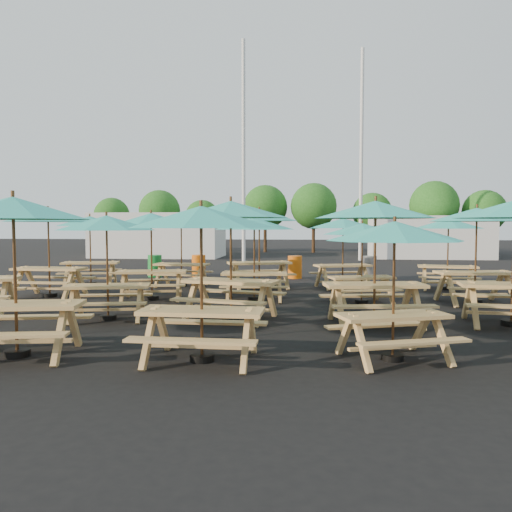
# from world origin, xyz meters

# --- Properties ---
(ground) EXTENTS (120.00, 120.00, 0.00)m
(ground) POSITION_xyz_m (0.00, 0.00, 0.00)
(ground) COLOR black
(ground) RESTS_ON ground
(picnic_unit_2) EXTENTS (2.41, 2.41, 2.47)m
(picnic_unit_2) POSITION_xyz_m (-5.66, 0.06, 2.15)
(picnic_unit_2) COLOR tan
(picnic_unit_2) RESTS_ON ground
(picnic_unit_3) EXTENTS (2.66, 2.66, 2.33)m
(picnic_unit_3) POSITION_xyz_m (-5.74, 2.90, 2.03)
(picnic_unit_3) COLOR tan
(picnic_unit_3) RESTS_ON ground
(picnic_unit_4) EXTENTS (2.74, 2.74, 2.45)m
(picnic_unit_4) POSITION_xyz_m (-2.86, -6.06, 2.13)
(picnic_unit_4) COLOR tan
(picnic_unit_4) RESTS_ON ground
(picnic_unit_5) EXTENTS (2.56, 2.56, 2.23)m
(picnic_unit_5) POSITION_xyz_m (-2.68, -3.02, 1.94)
(picnic_unit_5) COLOR tan
(picnic_unit_5) RESTS_ON ground
(picnic_unit_6) EXTENTS (2.67, 2.67, 2.35)m
(picnic_unit_6) POSITION_xyz_m (-2.65, -0.13, 2.05)
(picnic_unit_6) COLOR tan
(picnic_unit_6) RESTS_ON ground
(picnic_unit_7) EXTENTS (2.31, 2.31, 2.25)m
(picnic_unit_7) POSITION_xyz_m (-2.61, 2.85, 1.96)
(picnic_unit_7) COLOR tan
(picnic_unit_7) RESTS_ON ground
(picnic_unit_8) EXTENTS (2.25, 2.25, 2.30)m
(picnic_unit_8) POSITION_xyz_m (-0.01, -6.01, 2.00)
(picnic_unit_8) COLOR tan
(picnic_unit_8) RESTS_ON ground
(picnic_unit_9) EXTENTS (2.91, 2.91, 2.54)m
(picnic_unit_9) POSITION_xyz_m (-0.09, -2.74, 2.21)
(picnic_unit_9) COLOR tan
(picnic_unit_9) RESTS_ON ground
(picnic_unit_10) EXTENTS (2.30, 2.30, 2.22)m
(picnic_unit_10) POSITION_xyz_m (0.10, 0.06, 1.94)
(picnic_unit_10) COLOR tan
(picnic_unit_10) RESTS_ON ground
(picnic_unit_11) EXTENTS (3.05, 3.05, 2.52)m
(picnic_unit_11) POSITION_xyz_m (-0.02, 2.64, 2.20)
(picnic_unit_11) COLOR tan
(picnic_unit_11) RESTS_ON ground
(picnic_unit_12) EXTENTS (2.54, 2.54, 2.08)m
(picnic_unit_12) POSITION_xyz_m (2.79, -5.67, 1.81)
(picnic_unit_12) COLOR tan
(picnic_unit_12) RESTS_ON ground
(picnic_unit_13) EXTENTS (2.73, 2.73, 2.51)m
(picnic_unit_13) POSITION_xyz_m (2.86, -3.01, 2.19)
(picnic_unit_13) COLOR tan
(picnic_unit_13) RESTS_ON ground
(picnic_unit_14) EXTENTS (2.45, 2.45, 2.08)m
(picnic_unit_14) POSITION_xyz_m (2.91, -0.19, 1.81)
(picnic_unit_14) COLOR tan
(picnic_unit_14) RESTS_ON ground
(picnic_unit_15) EXTENTS (2.73, 2.73, 2.25)m
(picnic_unit_15) POSITION_xyz_m (2.64, 2.98, 1.96)
(picnic_unit_15) COLOR tan
(picnic_unit_15) RESTS_ON ground
(picnic_unit_18) EXTENTS (2.66, 2.66, 2.47)m
(picnic_unit_18) POSITION_xyz_m (5.79, 0.08, 2.15)
(picnic_unit_18) COLOR tan
(picnic_unit_18) RESTS_ON ground
(picnic_unit_19) EXTENTS (2.48, 2.48, 2.24)m
(picnic_unit_19) POSITION_xyz_m (5.86, 2.90, 1.95)
(picnic_unit_19) COLOR tan
(picnic_unit_19) RESTS_ON ground
(waste_bin_0) EXTENTS (0.53, 0.53, 0.85)m
(waste_bin_0) POSITION_xyz_m (-4.43, 5.76, 0.43)
(waste_bin_0) COLOR #188631
(waste_bin_0) RESTS_ON ground
(waste_bin_1) EXTENTS (0.53, 0.53, 0.85)m
(waste_bin_1) POSITION_xyz_m (-2.74, 6.02, 0.43)
(waste_bin_1) COLOR orange
(waste_bin_1) RESTS_ON ground
(waste_bin_2) EXTENTS (0.53, 0.53, 0.85)m
(waste_bin_2) POSITION_xyz_m (1.03, 5.77, 0.43)
(waste_bin_2) COLOR orange
(waste_bin_2) RESTS_ON ground
(waste_bin_3) EXTENTS (0.53, 0.53, 0.85)m
(waste_bin_3) POSITION_xyz_m (3.84, 5.97, 0.43)
(waste_bin_3) COLOR gray
(waste_bin_3) RESTS_ON ground
(mast_0) EXTENTS (0.20, 0.20, 12.00)m
(mast_0) POSITION_xyz_m (-2.00, 14.00, 6.00)
(mast_0) COLOR silver
(mast_0) RESTS_ON ground
(mast_1) EXTENTS (0.20, 0.20, 12.00)m
(mast_1) POSITION_xyz_m (4.50, 16.00, 6.00)
(mast_1) COLOR silver
(mast_1) RESTS_ON ground
(event_tent_0) EXTENTS (8.00, 4.00, 2.80)m
(event_tent_0) POSITION_xyz_m (-8.00, 18.00, 1.40)
(event_tent_0) COLOR silver
(event_tent_0) RESTS_ON ground
(event_tent_1) EXTENTS (7.00, 4.00, 2.60)m
(event_tent_1) POSITION_xyz_m (9.00, 19.00, 1.30)
(event_tent_1) COLOR silver
(event_tent_1) RESTS_ON ground
(tree_0) EXTENTS (2.80, 2.80, 4.24)m
(tree_0) POSITION_xyz_m (-14.07, 25.25, 2.83)
(tree_0) COLOR #382314
(tree_0) RESTS_ON ground
(tree_1) EXTENTS (3.11, 3.11, 4.72)m
(tree_1) POSITION_xyz_m (-9.74, 23.90, 3.15)
(tree_1) COLOR #382314
(tree_1) RESTS_ON ground
(tree_2) EXTENTS (2.59, 2.59, 3.93)m
(tree_2) POSITION_xyz_m (-6.39, 23.65, 2.62)
(tree_2) COLOR #382314
(tree_2) RESTS_ON ground
(tree_3) EXTENTS (3.36, 3.36, 5.09)m
(tree_3) POSITION_xyz_m (-1.75, 24.72, 3.41)
(tree_3) COLOR #382314
(tree_3) RESTS_ON ground
(tree_4) EXTENTS (3.41, 3.41, 5.17)m
(tree_4) POSITION_xyz_m (1.90, 24.26, 3.46)
(tree_4) COLOR #382314
(tree_4) RESTS_ON ground
(tree_5) EXTENTS (2.94, 2.94, 4.45)m
(tree_5) POSITION_xyz_m (6.22, 24.67, 2.97)
(tree_5) COLOR #382314
(tree_5) RESTS_ON ground
(tree_6) EXTENTS (3.38, 3.38, 5.13)m
(tree_6) POSITION_xyz_m (10.23, 22.90, 3.43)
(tree_6) COLOR #382314
(tree_6) RESTS_ON ground
(tree_7) EXTENTS (2.95, 2.95, 4.48)m
(tree_7) POSITION_xyz_m (13.63, 22.92, 2.99)
(tree_7) COLOR #382314
(tree_7) RESTS_ON ground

